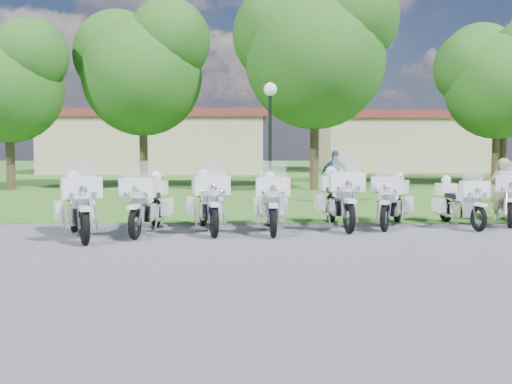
{
  "coord_description": "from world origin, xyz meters",
  "views": [
    {
      "loc": [
        0.49,
        -10.88,
        2.01
      ],
      "look_at": [
        0.52,
        1.2,
        0.95
      ],
      "focal_mm": 40.0,
      "sensor_mm": 36.0,
      "label": 1
    }
  ],
  "objects_px": {
    "motorcycle_3": "(271,201)",
    "motorcycle_6": "(459,201)",
    "motorcycle_5": "(393,199)",
    "motorcycle_1": "(148,202)",
    "lamp_post": "(270,112)",
    "motorcycle_4": "(338,197)",
    "bystander_c": "(335,177)",
    "motorcycle_0": "(78,204)",
    "motorcycle_2": "(207,200)",
    "bystander_a": "(501,190)",
    "motorcycle_7": "(512,197)"
  },
  "relations": [
    {
      "from": "motorcycle_3",
      "to": "motorcycle_6",
      "type": "bearing_deg",
      "value": -172.33
    },
    {
      "from": "motorcycle_3",
      "to": "motorcycle_5",
      "type": "height_order",
      "value": "motorcycle_3"
    },
    {
      "from": "motorcycle_1",
      "to": "lamp_post",
      "type": "height_order",
      "value": "lamp_post"
    },
    {
      "from": "motorcycle_1",
      "to": "motorcycle_5",
      "type": "bearing_deg",
      "value": -165.91
    },
    {
      "from": "motorcycle_1",
      "to": "motorcycle_4",
      "type": "distance_m",
      "value": 4.45
    },
    {
      "from": "bystander_c",
      "to": "motorcycle_6",
      "type": "bearing_deg",
      "value": 130.84
    },
    {
      "from": "motorcycle_3",
      "to": "motorcycle_5",
      "type": "bearing_deg",
      "value": -167.84
    },
    {
      "from": "motorcycle_4",
      "to": "motorcycle_6",
      "type": "xyz_separation_m",
      "value": [
        2.92,
        0.12,
        -0.11
      ]
    },
    {
      "from": "motorcycle_1",
      "to": "lamp_post",
      "type": "xyz_separation_m",
      "value": [
        2.91,
        6.42,
        2.34
      ]
    },
    {
      "from": "motorcycle_3",
      "to": "motorcycle_0",
      "type": "bearing_deg",
      "value": 11.33
    },
    {
      "from": "motorcycle_1",
      "to": "motorcycle_5",
      "type": "distance_m",
      "value": 5.78
    },
    {
      "from": "motorcycle_2",
      "to": "bystander_c",
      "type": "bearing_deg",
      "value": -134.44
    },
    {
      "from": "motorcycle_2",
      "to": "bystander_c",
      "type": "height_order",
      "value": "bystander_c"
    },
    {
      "from": "motorcycle_2",
      "to": "bystander_a",
      "type": "relative_size",
      "value": 1.54
    },
    {
      "from": "motorcycle_5",
      "to": "lamp_post",
      "type": "xyz_separation_m",
      "value": [
        -2.8,
        5.47,
        2.36
      ]
    },
    {
      "from": "motorcycle_2",
      "to": "motorcycle_3",
      "type": "relative_size",
      "value": 1.03
    },
    {
      "from": "motorcycle_3",
      "to": "motorcycle_6",
      "type": "distance_m",
      "value": 4.59
    },
    {
      "from": "motorcycle_2",
      "to": "motorcycle_5",
      "type": "distance_m",
      "value": 4.45
    },
    {
      "from": "motorcycle_6",
      "to": "bystander_c",
      "type": "bearing_deg",
      "value": -75.32
    },
    {
      "from": "motorcycle_3",
      "to": "bystander_a",
      "type": "relative_size",
      "value": 1.5
    },
    {
      "from": "motorcycle_0",
      "to": "motorcycle_7",
      "type": "bearing_deg",
      "value": 167.81
    },
    {
      "from": "motorcycle_7",
      "to": "motorcycle_3",
      "type": "bearing_deg",
      "value": 36.12
    },
    {
      "from": "motorcycle_3",
      "to": "bystander_c",
      "type": "distance_m",
      "value": 6.36
    },
    {
      "from": "motorcycle_0",
      "to": "motorcycle_5",
      "type": "distance_m",
      "value": 7.24
    },
    {
      "from": "motorcycle_4",
      "to": "bystander_a",
      "type": "xyz_separation_m",
      "value": [
        4.28,
        0.91,
        0.08
      ]
    },
    {
      "from": "bystander_c",
      "to": "motorcycle_5",
      "type": "bearing_deg",
      "value": 114.69
    },
    {
      "from": "motorcycle_4",
      "to": "motorcycle_6",
      "type": "bearing_deg",
      "value": 177.41
    },
    {
      "from": "motorcycle_3",
      "to": "motorcycle_4",
      "type": "xyz_separation_m",
      "value": [
        1.61,
        0.58,
        0.05
      ]
    },
    {
      "from": "motorcycle_7",
      "to": "bystander_a",
      "type": "relative_size",
      "value": 1.36
    },
    {
      "from": "motorcycle_7",
      "to": "motorcycle_1",
      "type": "bearing_deg",
      "value": 34.25
    },
    {
      "from": "motorcycle_2",
      "to": "motorcycle_4",
      "type": "relative_size",
      "value": 0.96
    },
    {
      "from": "motorcycle_0",
      "to": "bystander_a",
      "type": "distance_m",
      "value": 10.29
    },
    {
      "from": "motorcycle_4",
      "to": "bystander_a",
      "type": "height_order",
      "value": "motorcycle_4"
    },
    {
      "from": "motorcycle_1",
      "to": "motorcycle_6",
      "type": "distance_m",
      "value": 7.36
    },
    {
      "from": "motorcycle_4",
      "to": "lamp_post",
      "type": "relative_size",
      "value": 0.64
    },
    {
      "from": "motorcycle_2",
      "to": "motorcycle_7",
      "type": "xyz_separation_m",
      "value": [
        7.48,
        1.21,
        -0.04
      ]
    },
    {
      "from": "motorcycle_3",
      "to": "motorcycle_4",
      "type": "bearing_deg",
      "value": -161.31
    },
    {
      "from": "motorcycle_1",
      "to": "motorcycle_2",
      "type": "distance_m",
      "value": 1.33
    },
    {
      "from": "motorcycle_1",
      "to": "bystander_c",
      "type": "relative_size",
      "value": 1.39
    },
    {
      "from": "motorcycle_0",
      "to": "bystander_a",
      "type": "height_order",
      "value": "motorcycle_0"
    },
    {
      "from": "motorcycle_2",
      "to": "motorcycle_3",
      "type": "height_order",
      "value": "motorcycle_2"
    },
    {
      "from": "lamp_post",
      "to": "bystander_a",
      "type": "height_order",
      "value": "lamp_post"
    },
    {
      "from": "motorcycle_5",
      "to": "bystander_c",
      "type": "distance_m",
      "value": 5.28
    },
    {
      "from": "motorcycle_1",
      "to": "motorcycle_6",
      "type": "bearing_deg",
      "value": -167.89
    },
    {
      "from": "motorcycle_3",
      "to": "motorcycle_7",
      "type": "xyz_separation_m",
      "value": [
        6.03,
        1.2,
        -0.01
      ]
    },
    {
      "from": "motorcycle_0",
      "to": "bystander_a",
      "type": "xyz_separation_m",
      "value": [
        10.01,
        2.4,
        0.09
      ]
    },
    {
      "from": "lamp_post",
      "to": "bystander_a",
      "type": "distance_m",
      "value": 7.73
    },
    {
      "from": "motorcycle_0",
      "to": "motorcycle_2",
      "type": "xyz_separation_m",
      "value": [
        2.67,
        0.89,
        -0.01
      ]
    },
    {
      "from": "motorcycle_5",
      "to": "lamp_post",
      "type": "bearing_deg",
      "value": -39.24
    },
    {
      "from": "motorcycle_0",
      "to": "motorcycle_3",
      "type": "height_order",
      "value": "motorcycle_0"
    }
  ]
}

